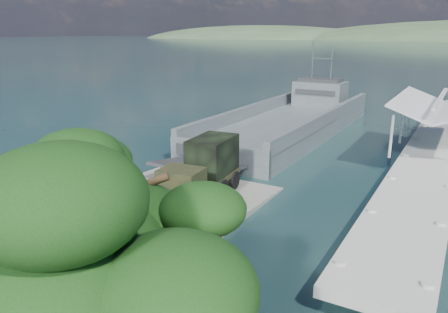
# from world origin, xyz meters

# --- Properties ---
(ground) EXTENTS (1400.00, 1400.00, 0.00)m
(ground) POSITION_xyz_m (0.00, 0.00, 0.00)
(ground) COLOR #19393C
(ground) RESTS_ON ground
(boat_ramp) EXTENTS (10.00, 18.00, 0.50)m
(boat_ramp) POSITION_xyz_m (0.00, -1.00, 0.25)
(boat_ramp) COLOR slate
(boat_ramp) RESTS_ON ground
(shoreline_rocks) EXTENTS (3.20, 5.60, 0.90)m
(shoreline_rocks) POSITION_xyz_m (-6.20, 0.50, 0.00)
(shoreline_rocks) COLOR slate
(shoreline_rocks) RESTS_ON ground
(pier) EXTENTS (6.40, 44.00, 6.10)m
(pier) POSITION_xyz_m (13.00, 18.77, 1.60)
(pier) COLOR #B9B9AE
(pier) RESTS_ON ground
(landing_craft) EXTENTS (8.79, 33.43, 9.90)m
(landing_craft) POSITION_xyz_m (-0.65, 23.13, 0.81)
(landing_craft) COLOR #495356
(landing_craft) RESTS_ON ground
(military_truck) EXTENTS (2.96, 7.56, 3.43)m
(military_truck) POSITION_xyz_m (1.85, 3.01, 2.21)
(military_truck) COLOR black
(military_truck) RESTS_ON boat_ramp
(soldier) EXTENTS (0.70, 0.58, 1.63)m
(soldier) POSITION_xyz_m (-3.45, 0.60, 1.32)
(soldier) COLOR black
(soldier) RESTS_ON boat_ramp
(overhang_tree) EXTENTS (8.25, 7.60, 7.49)m
(overhang_tree) POSITION_xyz_m (7.58, -10.97, 6.00)
(overhang_tree) COLOR black
(overhang_tree) RESTS_ON ground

